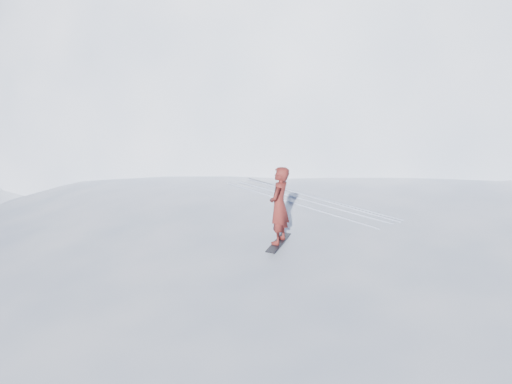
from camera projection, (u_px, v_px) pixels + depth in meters
ground at (411, 322)px, 13.63m from camera, size 400.00×400.00×0.00m
near_ridge at (356, 270)px, 16.49m from camera, size 36.00×28.00×4.80m
summit_peak at (333, 111)px, 45.73m from camera, size 60.00×56.00×56.00m
peak_shoulder at (268, 140)px, 34.53m from camera, size 28.00×24.00×18.00m
wind_bumps at (341, 295)px, 14.95m from camera, size 16.00×14.40×1.00m
snowboard at (279, 242)px, 12.80m from camera, size 1.22×0.90×0.02m
snowboarder at (279, 205)px, 12.47m from camera, size 0.87×0.80×2.00m
board_tracks at (309, 199)px, 15.90m from camera, size 2.31×5.89×0.04m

